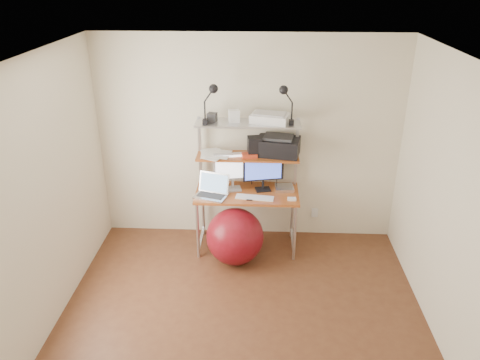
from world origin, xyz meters
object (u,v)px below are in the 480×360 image
object	(u,v)px
printer	(278,146)
exercise_ball	(235,236)
laptop	(213,191)
monitor_silver	(233,169)
monitor_black	(263,171)

from	to	relation	value
printer	exercise_ball	bearing A→B (deg)	-123.16
laptop	exercise_ball	xyz separation A→B (m)	(0.27, -0.23, -0.46)
monitor_silver	monitor_black	size ratio (longest dim) A/B	1.02
monitor_silver	exercise_ball	bearing A→B (deg)	-95.43
monitor_silver	laptop	size ratio (longest dim) A/B	1.14
monitor_black	laptop	bearing A→B (deg)	-175.70
printer	monitor_black	bearing A→B (deg)	-140.51
laptop	printer	bearing A→B (deg)	36.64
monitor_silver	monitor_black	distance (m)	0.36
printer	laptop	bearing A→B (deg)	-149.76
monitor_silver	laptop	world-z (taller)	monitor_silver
printer	exercise_ball	size ratio (longest dim) A/B	0.81
laptop	printer	world-z (taller)	printer
monitor_black	printer	distance (m)	0.34
laptop	printer	size ratio (longest dim) A/B	0.80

